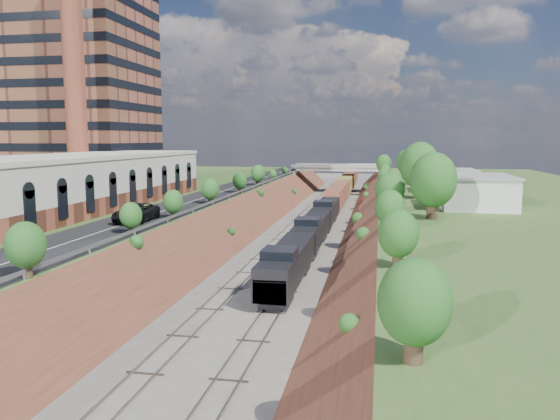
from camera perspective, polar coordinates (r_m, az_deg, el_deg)
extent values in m
cube|color=#3A5B25|center=(95.06, -17.32, 0.13)|extent=(44.00, 180.00, 5.00)
cube|color=#3A5B25|center=(87.06, 24.88, -0.87)|extent=(44.00, 180.00, 5.00)
cube|color=brown|center=(87.44, -4.36, -1.82)|extent=(10.00, 180.00, 10.00)
cube|color=brown|center=(84.62, 10.21, -2.23)|extent=(10.00, 180.00, 10.00)
cube|color=gray|center=(85.70, 1.08, -1.93)|extent=(1.58, 180.00, 0.18)
cube|color=gray|center=(85.03, 4.54, -2.03)|extent=(1.58, 180.00, 0.18)
cube|color=black|center=(88.03, -7.23, 1.52)|extent=(8.00, 180.00, 0.10)
cube|color=#99999E|center=(86.83, -4.66, 1.80)|extent=(0.06, 171.00, 0.30)
cube|color=brown|center=(73.23, -21.92, 0.67)|extent=(14.00, 62.00, 2.20)
cube|color=#BDB6A2|center=(72.95, -22.04, 3.21)|extent=(14.00, 62.00, 4.30)
cube|color=#BDB6A2|center=(72.83, -22.13, 5.09)|extent=(14.30, 62.30, 0.50)
cube|color=brown|center=(110.94, -20.05, 13.71)|extent=(22.00, 22.00, 44.00)
cylinder|color=brown|center=(92.97, -20.73, 13.74)|extent=(3.20, 3.20, 40.00)
cube|color=gray|center=(147.59, 1.56, 3.19)|extent=(1.50, 8.00, 6.20)
cube|color=gray|center=(145.86, 10.54, 3.02)|extent=(1.50, 8.00, 6.20)
cube|color=gray|center=(146.08, 6.04, 4.33)|extent=(24.00, 8.00, 1.00)
cube|color=gray|center=(142.05, 5.92, 4.56)|extent=(24.00, 0.30, 0.80)
cube|color=gray|center=(150.02, 6.16, 4.71)|extent=(24.00, 0.30, 0.80)
cube|color=silver|center=(76.79, 19.68, 1.74)|extent=(9.00, 12.00, 4.00)
cube|color=silver|center=(98.45, 17.35, 2.88)|extent=(8.00, 10.00, 3.60)
cylinder|color=#473323|center=(64.20, 15.62, 0.25)|extent=(1.30, 1.30, 2.62)
ellipsoid|color=#215B20|center=(63.89, 15.72, 3.05)|extent=(5.25, 5.25, 6.30)
cylinder|color=#473323|center=(49.80, -17.11, -2.64)|extent=(0.66, 0.66, 1.22)
ellipsoid|color=#215B20|center=(49.58, -17.18, -0.97)|extent=(2.45, 2.45, 2.94)
cube|color=black|center=(47.17, -0.38, -9.31)|extent=(2.40, 4.00, 0.90)
cube|color=black|center=(52.34, 0.84, -5.49)|extent=(2.98, 17.88, 2.87)
cube|color=black|center=(45.38, -0.74, -8.22)|extent=(2.74, 3.00, 1.80)
cube|color=silver|center=(45.12, -0.74, -7.00)|extent=(2.74, 3.00, 0.15)
cube|color=black|center=(47.69, -0.05, -4.60)|extent=(2.92, 3.10, 0.90)
cube|color=black|center=(70.68, 3.38, -2.11)|extent=(2.98, 17.88, 2.87)
cube|color=black|center=(89.24, 4.86, -0.12)|extent=(2.98, 17.88, 2.87)
cube|color=brown|center=(138.47, 6.85, 2.69)|extent=(2.98, 79.49, 3.58)
imported|color=black|center=(61.41, -14.82, -0.26)|extent=(3.52, 7.19, 1.97)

